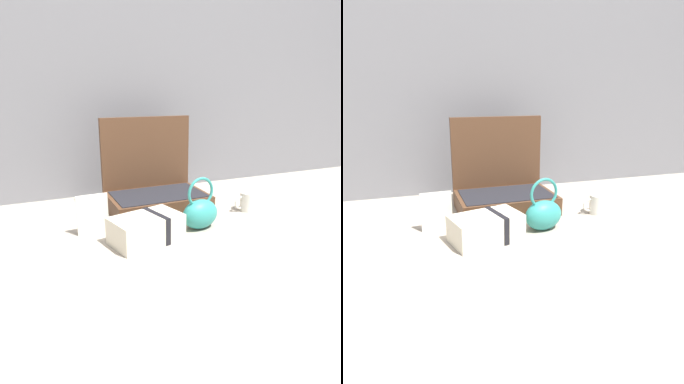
% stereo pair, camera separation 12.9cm
% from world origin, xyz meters
% --- Properties ---
extents(ground_plane, '(6.00, 6.00, 0.00)m').
position_xyz_m(ground_plane, '(0.00, 0.00, 0.00)').
color(ground_plane, '#9E9384').
extents(back_wall, '(3.20, 0.06, 1.40)m').
position_xyz_m(back_wall, '(0.00, 0.58, 0.70)').
color(back_wall, slate).
rests_on(back_wall, ground_plane).
extents(open_suitcase, '(0.42, 0.29, 0.40)m').
position_xyz_m(open_suitcase, '(0.06, 0.23, 0.09)').
color(open_suitcase, '#4C301E').
rests_on(open_suitcase, ground_plane).
extents(teal_pouch_handbag, '(0.16, 0.12, 0.20)m').
position_xyz_m(teal_pouch_handbag, '(0.14, -0.06, 0.07)').
color(teal_pouch_handbag, teal).
rests_on(teal_pouch_handbag, ground_plane).
extents(cream_toiletry_bag, '(0.27, 0.20, 0.10)m').
position_xyz_m(cream_toiletry_bag, '(-0.09, -0.09, 0.05)').
color(cream_toiletry_bag, beige).
rests_on(cream_toiletry_bag, ground_plane).
extents(coffee_mug, '(0.11, 0.07, 0.08)m').
position_xyz_m(coffee_mug, '(0.43, 0.04, 0.04)').
color(coffee_mug, silver).
rests_on(coffee_mug, ground_plane).
extents(info_card_left, '(0.12, 0.01, 0.15)m').
position_xyz_m(info_card_left, '(-0.25, 0.05, 0.08)').
color(info_card_left, silver).
rests_on(info_card_left, ground_plane).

